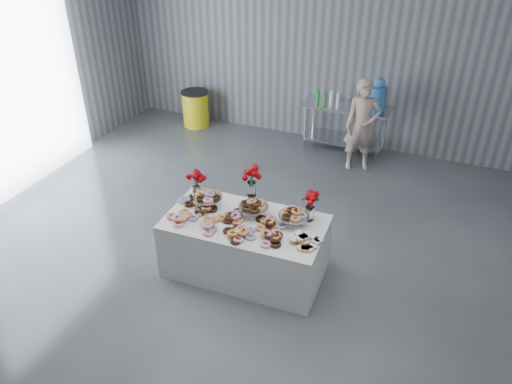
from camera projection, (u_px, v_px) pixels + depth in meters
ground at (222, 290)px, 5.98m from camera, size 9.00×9.00×0.00m
room_walls at (189, 70)px, 4.73m from camera, size 8.04×9.04×4.02m
display_table at (245, 246)px, 6.09m from camera, size 1.94×1.08×0.75m
prep_table at (345, 120)px, 8.72m from camera, size 1.50×0.60×0.90m
donut_mounds at (243, 220)px, 5.83m from camera, size 1.84×0.87×0.09m
cake_stand_left at (208, 196)px, 6.10m from camera, size 0.36×0.36×0.17m
cake_stand_mid at (253, 206)px, 5.92m from camera, size 0.36×0.36×0.17m
cake_stand_right at (294, 214)px, 5.77m from camera, size 0.36×0.36×0.17m
danish_pile at (303, 238)px, 5.52m from camera, size 0.48×0.48×0.11m
bouquet_left at (196, 178)px, 6.16m from camera, size 0.26×0.26×0.42m
bouquet_right at (311, 199)px, 5.76m from camera, size 0.26×0.26×0.42m
bouquet_center at (252, 179)px, 5.99m from camera, size 0.26×0.26×0.57m
water_jug at (378, 95)px, 8.27m from camera, size 0.28×0.28×0.55m
drink_bottles at (328, 97)px, 8.53m from camera, size 0.54×0.08×0.27m
person at (362, 126)px, 8.16m from camera, size 0.66×0.55×1.55m
trash_barrel at (196, 109)px, 9.86m from camera, size 0.55×0.55×0.70m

